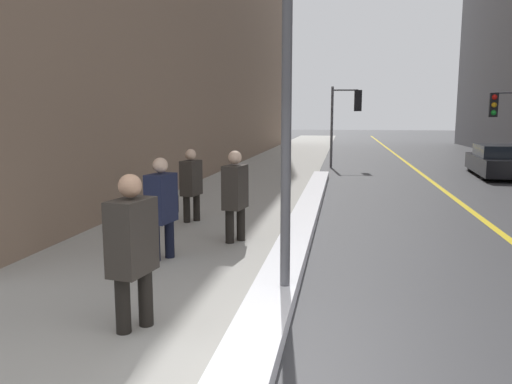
# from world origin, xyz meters

# --- Properties ---
(sidewalk_slab) EXTENTS (4.00, 80.00, 0.01)m
(sidewalk_slab) POSITION_xyz_m (-2.00, 15.00, 0.01)
(sidewalk_slab) COLOR #9E9B93
(sidewalk_slab) RESTS_ON ground
(road_centre_stripe) EXTENTS (0.16, 80.00, 0.00)m
(road_centre_stripe) POSITION_xyz_m (4.00, 15.00, 0.00)
(road_centre_stripe) COLOR gold
(road_centre_stripe) RESTS_ON ground
(snow_bank_curb) EXTENTS (0.54, 16.43, 0.20)m
(snow_bank_curb) POSITION_xyz_m (0.16, 6.75, 0.10)
(snow_bank_curb) COLOR white
(snow_bank_curb) RESTS_ON ground
(lamp_post) EXTENTS (0.28, 0.28, 5.32)m
(lamp_post) POSITION_xyz_m (0.29, 2.11, 3.16)
(lamp_post) COLOR #515156
(lamp_post) RESTS_ON ground
(traffic_light_near) EXTENTS (1.31, 0.40, 3.50)m
(traffic_light_near) POSITION_xyz_m (1.11, 18.52, 2.53)
(traffic_light_near) COLOR #515156
(traffic_light_near) RESTS_ON ground
(traffic_light_far) EXTENTS (1.31, 0.33, 3.26)m
(traffic_light_far) POSITION_xyz_m (6.85, 16.50, 2.34)
(traffic_light_far) COLOR #515156
(traffic_light_far) RESTS_ON ground
(pedestrian_in_glasses) EXTENTS (0.40, 0.58, 1.66)m
(pedestrian_in_glasses) POSITION_xyz_m (-1.17, 1.00, 0.92)
(pedestrian_in_glasses) COLOR black
(pedestrian_in_glasses) RESTS_ON ground
(pedestrian_nearside) EXTENTS (0.39, 0.76, 1.62)m
(pedestrian_nearside) POSITION_xyz_m (-1.81, 3.55, 0.89)
(pedestrian_nearside) COLOR black
(pedestrian_nearside) RESTS_ON ground
(pedestrian_with_shoulder_bag) EXTENTS (0.39, 0.77, 1.65)m
(pedestrian_with_shoulder_bag) POSITION_xyz_m (-0.92, 4.83, 0.91)
(pedestrian_with_shoulder_bag) COLOR black
(pedestrian_with_shoulder_bag) RESTS_ON ground
(pedestrian_trailing) EXTENTS (0.37, 0.55, 1.56)m
(pedestrian_trailing) POSITION_xyz_m (-2.21, 6.34, 0.87)
(pedestrian_trailing) COLOR black
(pedestrian_trailing) RESTS_ON ground
(parked_car_black) EXTENTS (2.08, 4.52, 1.19)m
(parked_car_black) POSITION_xyz_m (6.73, 16.16, 0.57)
(parked_car_black) COLOR black
(parked_car_black) RESTS_ON ground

